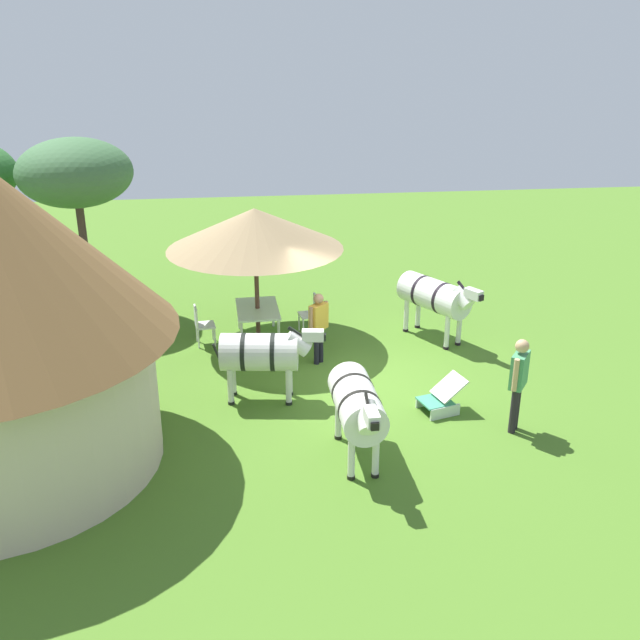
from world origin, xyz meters
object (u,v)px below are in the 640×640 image
at_px(patio_chair_near_lawn, 312,311).
at_px(striped_lounge_chair, 441,398).
at_px(zebra_nearest_camera, 435,296).
at_px(patio_dining_table, 258,311).
at_px(zebra_by_umbrella, 358,405).
at_px(guest_beside_umbrella, 319,322).
at_px(standing_watcher, 519,377).
at_px(zebra_toward_hut, 262,353).
at_px(acacia_tree_behind_hut, 75,173).
at_px(shade_umbrella, 255,229).
at_px(patio_chair_west_end, 201,323).

relative_size(patio_chair_near_lawn, striped_lounge_chair, 0.99).
bearing_deg(zebra_nearest_camera, patio_chair_near_lawn, -45.00).
distance_m(patio_dining_table, zebra_by_umbrella, 5.36).
relative_size(patio_chair_near_lawn, zebra_by_umbrella, 0.40).
height_order(guest_beside_umbrella, zebra_by_umbrella, guest_beside_umbrella).
height_order(guest_beside_umbrella, standing_watcher, standing_watcher).
height_order(standing_watcher, striped_lounge_chair, standing_watcher).
bearing_deg(patio_chair_near_lawn, patio_dining_table, 90.00).
bearing_deg(zebra_nearest_camera, striped_lounge_chair, 46.37).
bearing_deg(patio_chair_near_lawn, zebra_toward_hut, 148.58).
bearing_deg(patio_dining_table, patio_chair_near_lawn, -80.69).
relative_size(patio_chair_near_lawn, zebra_nearest_camera, 0.43).
relative_size(standing_watcher, striped_lounge_chair, 1.89).
height_order(zebra_by_umbrella, acacia_tree_behind_hut, acacia_tree_behind_hut).
height_order(shade_umbrella, acacia_tree_behind_hut, acacia_tree_behind_hut).
relative_size(shade_umbrella, patio_chair_west_end, 4.28).
bearing_deg(acacia_tree_behind_hut, patio_dining_table, -117.81).
height_order(patio_chair_west_end, guest_beside_umbrella, guest_beside_umbrella).
relative_size(patio_chair_west_end, striped_lounge_chair, 0.99).
xyz_separation_m(patio_chair_near_lawn, acacia_tree_behind_hut, (1.93, 5.31, 2.95)).
xyz_separation_m(standing_watcher, zebra_nearest_camera, (4.12, 0.29, -0.01)).
relative_size(patio_chair_west_end, guest_beside_umbrella, 0.58).
xyz_separation_m(patio_dining_table, zebra_by_umbrella, (-5.17, -1.38, 0.33)).
height_order(shade_umbrella, striped_lounge_chair, shade_umbrella).
bearing_deg(shade_umbrella, zebra_nearest_camera, -97.19).
distance_m(zebra_nearest_camera, acacia_tree_behind_hut, 8.78).
bearing_deg(zebra_nearest_camera, zebra_by_umbrella, 30.76).
height_order(patio_dining_table, guest_beside_umbrella, guest_beside_umbrella).
relative_size(standing_watcher, acacia_tree_behind_hut, 0.40).
distance_m(patio_chair_west_end, zebra_nearest_camera, 5.26).
xyz_separation_m(patio_chair_west_end, zebra_nearest_camera, (-0.32, -5.22, 0.51)).
bearing_deg(zebra_by_umbrella, standing_watcher, -170.40).
relative_size(guest_beside_umbrella, striped_lounge_chair, 1.70).
relative_size(patio_chair_west_end, acacia_tree_behind_hut, 0.21).
relative_size(patio_chair_west_end, standing_watcher, 0.52).
bearing_deg(striped_lounge_chair, patio_dining_table, 24.65).
height_order(shade_umbrella, zebra_toward_hut, shade_umbrella).
distance_m(patio_chair_near_lawn, striped_lounge_chair, 4.44).
distance_m(zebra_by_umbrella, zebra_toward_hut, 2.62).
xyz_separation_m(guest_beside_umbrella, zebra_by_umbrella, (-3.71, -0.17, 0.06)).
distance_m(patio_dining_table, standing_watcher, 6.29).
height_order(patio_dining_table, zebra_by_umbrella, zebra_by_umbrella).
distance_m(striped_lounge_chair, acacia_tree_behind_hut, 9.89).
bearing_deg(striped_lounge_chair, patio_chair_west_end, 35.58).
bearing_deg(zebra_toward_hut, guest_beside_umbrella, 148.01).
bearing_deg(acacia_tree_behind_hut, patio_chair_west_end, -129.76).
distance_m(zebra_nearest_camera, zebra_by_umbrella, 5.33).
xyz_separation_m(guest_beside_umbrella, zebra_toward_hut, (-1.49, 1.23, 0.04)).
bearing_deg(guest_beside_umbrella, zebra_toward_hut, -172.59).
bearing_deg(zebra_by_umbrella, acacia_tree_behind_hut, -54.59).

